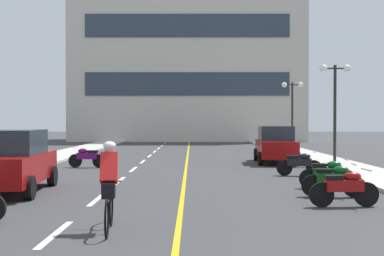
# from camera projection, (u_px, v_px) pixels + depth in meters

# --- Properties ---
(ground_plane) EXTENTS (140.00, 140.00, 0.00)m
(ground_plane) POSITION_uv_depth(u_px,v_px,m) (182.00, 163.00, 24.00)
(ground_plane) COLOR #38383A
(curb_left) EXTENTS (2.40, 72.00, 0.12)m
(curb_left) POSITION_uv_depth(u_px,v_px,m) (53.00, 157.00, 27.01)
(curb_left) COLOR #B7B2A8
(curb_left) RESTS_ON ground
(curb_right) EXTENTS (2.40, 72.00, 0.12)m
(curb_right) POSITION_uv_depth(u_px,v_px,m) (314.00, 157.00, 26.99)
(curb_right) COLOR #B7B2A8
(curb_right) RESTS_ON ground
(lane_dash_1) EXTENTS (0.14, 2.20, 0.01)m
(lane_dash_1) POSITION_uv_depth(u_px,v_px,m) (56.00, 234.00, 9.01)
(lane_dash_1) COLOR silver
(lane_dash_1) RESTS_ON ground
(lane_dash_2) EXTENTS (0.14, 2.20, 0.01)m
(lane_dash_2) POSITION_uv_depth(u_px,v_px,m) (98.00, 199.00, 13.01)
(lane_dash_2) COLOR silver
(lane_dash_2) RESTS_ON ground
(lane_dash_3) EXTENTS (0.14, 2.20, 0.01)m
(lane_dash_3) POSITION_uv_depth(u_px,v_px,m) (121.00, 181.00, 17.00)
(lane_dash_3) COLOR silver
(lane_dash_3) RESTS_ON ground
(lane_dash_4) EXTENTS (0.14, 2.20, 0.01)m
(lane_dash_4) POSITION_uv_depth(u_px,v_px,m) (134.00, 169.00, 21.00)
(lane_dash_4) COLOR silver
(lane_dash_4) RESTS_ON ground
(lane_dash_5) EXTENTS (0.14, 2.20, 0.01)m
(lane_dash_5) POSITION_uv_depth(u_px,v_px,m) (144.00, 161.00, 25.00)
(lane_dash_5) COLOR silver
(lane_dash_5) RESTS_ON ground
(lane_dash_6) EXTENTS (0.14, 2.20, 0.01)m
(lane_dash_6) POSITION_uv_depth(u_px,v_px,m) (150.00, 156.00, 29.00)
(lane_dash_6) COLOR silver
(lane_dash_6) RESTS_ON ground
(lane_dash_7) EXTENTS (0.14, 2.20, 0.01)m
(lane_dash_7) POSITION_uv_depth(u_px,v_px,m) (156.00, 152.00, 33.00)
(lane_dash_7) COLOR silver
(lane_dash_7) RESTS_ON ground
(lane_dash_8) EXTENTS (0.14, 2.20, 0.01)m
(lane_dash_8) POSITION_uv_depth(u_px,v_px,m) (160.00, 148.00, 37.00)
(lane_dash_8) COLOR silver
(lane_dash_8) RESTS_ON ground
(lane_dash_9) EXTENTS (0.14, 2.20, 0.01)m
(lane_dash_9) POSITION_uv_depth(u_px,v_px,m) (163.00, 146.00, 41.00)
(lane_dash_9) COLOR silver
(lane_dash_9) RESTS_ON ground
(lane_dash_10) EXTENTS (0.14, 2.20, 0.01)m
(lane_dash_10) POSITION_uv_depth(u_px,v_px,m) (166.00, 143.00, 45.00)
(lane_dash_10) COLOR silver
(lane_dash_10) RESTS_ON ground
(lane_dash_11) EXTENTS (0.14, 2.20, 0.01)m
(lane_dash_11) POSITION_uv_depth(u_px,v_px,m) (168.00, 142.00, 49.00)
(lane_dash_11) COLOR silver
(lane_dash_11) RESTS_ON ground
(centre_line_yellow) EXTENTS (0.12, 66.00, 0.01)m
(centre_line_yellow) POSITION_uv_depth(u_px,v_px,m) (188.00, 158.00, 27.00)
(centre_line_yellow) COLOR gold
(centre_line_yellow) RESTS_ON ground
(office_building) EXTENTS (23.76, 8.94, 18.95)m
(office_building) POSITION_uv_depth(u_px,v_px,m) (189.00, 51.00, 52.27)
(office_building) COLOR beige
(office_building) RESTS_ON ground
(street_lamp_mid) EXTENTS (1.46, 0.36, 4.62)m
(street_lamp_mid) POSITION_uv_depth(u_px,v_px,m) (336.00, 90.00, 23.18)
(street_lamp_mid) COLOR black
(street_lamp_mid) RESTS_ON curb_right
(street_lamp_far) EXTENTS (1.46, 0.36, 4.59)m
(street_lamp_far) POSITION_uv_depth(u_px,v_px,m) (293.00, 100.00, 33.36)
(street_lamp_far) COLOR black
(street_lamp_far) RESTS_ON curb_right
(parked_car_near) EXTENTS (2.15, 4.31, 1.82)m
(parked_car_near) POSITION_uv_depth(u_px,v_px,m) (13.00, 161.00, 14.21)
(parked_car_near) COLOR black
(parked_car_near) RESTS_ON ground
(parked_car_mid) EXTENTS (2.12, 4.29, 1.82)m
(parked_car_mid) POSITION_uv_depth(u_px,v_px,m) (277.00, 144.00, 24.11)
(parked_car_mid) COLOR black
(parked_car_mid) RESTS_ON ground
(motorcycle_3) EXTENTS (1.70, 0.60, 0.92)m
(motorcycle_3) POSITION_uv_depth(u_px,v_px,m) (345.00, 187.00, 11.82)
(motorcycle_3) COLOR black
(motorcycle_3) RESTS_ON ground
(motorcycle_4) EXTENTS (1.70, 0.60, 0.92)m
(motorcycle_4) POSITION_uv_depth(u_px,v_px,m) (335.00, 180.00, 13.34)
(motorcycle_4) COLOR black
(motorcycle_4) RESTS_ON ground
(motorcycle_5) EXTENTS (1.70, 0.60, 0.92)m
(motorcycle_5) POSITION_uv_depth(u_px,v_px,m) (329.00, 173.00, 14.98)
(motorcycle_5) COLOR black
(motorcycle_5) RESTS_ON ground
(motorcycle_6) EXTENTS (1.69, 0.60, 0.92)m
(motorcycle_6) POSITION_uv_depth(u_px,v_px,m) (301.00, 163.00, 18.50)
(motorcycle_6) COLOR black
(motorcycle_6) RESTS_ON ground
(motorcycle_7) EXTENTS (1.70, 0.60, 0.92)m
(motorcycle_7) POSITION_uv_depth(u_px,v_px,m) (88.00, 157.00, 21.78)
(motorcycle_7) COLOR black
(motorcycle_7) RESTS_ON ground
(cyclist_rider) EXTENTS (0.43, 1.77, 1.71)m
(cyclist_rider) POSITION_uv_depth(u_px,v_px,m) (110.00, 184.00, 9.23)
(cyclist_rider) COLOR black
(cyclist_rider) RESTS_ON ground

